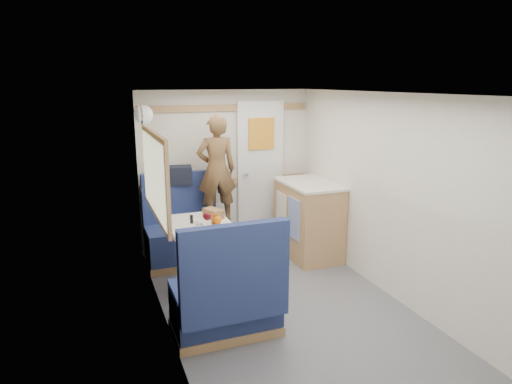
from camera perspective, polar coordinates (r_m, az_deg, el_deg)
name	(u,v)px	position (r m, az deg, el deg)	size (l,w,h in m)	color
floor	(304,328)	(4.18, 5.98, -16.60)	(4.50, 4.50, 0.00)	#515156
ceiling	(310,95)	(3.61, 6.78, 12.00)	(4.50, 4.50, 0.00)	silver
wall_back	(227,170)	(5.81, -3.71, 2.75)	(2.20, 0.02, 2.00)	silver
wall_left	(173,234)	(3.44, -10.32, -5.23)	(0.02, 4.50, 2.00)	silver
wall_right	(416,206)	(4.37, 19.35, -1.70)	(0.02, 4.50, 2.00)	silver
oak_trim_low	(227,182)	(5.82, -3.63, 1.27)	(2.15, 0.02, 0.08)	#AF834F
oak_trim_high	(226,108)	(5.69, -3.77, 10.45)	(2.15, 0.02, 0.08)	#AF834F
side_window	(154,175)	(4.33, -12.63, 2.03)	(0.04, 1.30, 0.72)	#AFB499
rear_door	(260,170)	(5.93, 0.55, 2.73)	(0.62, 0.12, 1.86)	white
dinette_table	(201,240)	(4.59, -6.84, -5.94)	(0.62, 0.92, 0.72)	white
bench_far	(184,238)	(5.48, -8.95, -5.67)	(0.90, 0.59, 1.05)	navy
bench_near	(227,303)	(3.93, -3.60, -13.62)	(0.90, 0.59, 1.05)	navy
ledge	(178,185)	(5.56, -9.72, 0.81)	(0.90, 0.14, 0.04)	#AF834F
dome_light	(144,115)	(5.11, -13.87, 9.37)	(0.20, 0.20, 0.20)	white
galley_counter	(308,219)	(5.60, 6.53, -3.35)	(0.57, 0.92, 0.92)	#AF834F
person	(217,170)	(5.38, -4.96, 2.80)	(0.47, 0.31, 1.28)	brown
duffel_bag	(173,175)	(5.52, -10.37, 2.05)	(0.45, 0.21, 0.21)	black
tray	(217,230)	(4.33, -4.85, -4.81)	(0.25, 0.32, 0.02)	white
orange_fruit	(218,220)	(4.49, -4.80, -3.51)	(0.08, 0.08, 0.08)	orange
cheese_block	(207,229)	(4.30, -6.20, -4.61)	(0.10, 0.06, 0.03)	#ECDB88
wine_glass	(207,217)	(4.36, -6.14, -3.15)	(0.08, 0.08, 0.17)	white
tumbler_left	(199,231)	(4.18, -7.09, -4.83)	(0.08, 0.08, 0.12)	silver
beer_glass	(215,219)	(4.55, -5.21, -3.35)	(0.06, 0.06, 0.10)	#964D15
pepper_grinder	(192,219)	(4.59, -8.06, -3.38)	(0.03, 0.03, 0.09)	black
salt_grinder	(196,224)	(4.45, -7.51, -3.95)	(0.03, 0.03, 0.08)	white
bread_loaf	(213,213)	(4.75, -5.36, -2.68)	(0.12, 0.22, 0.09)	brown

